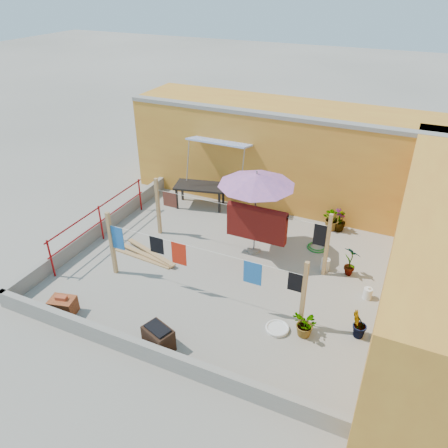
{
  "coord_description": "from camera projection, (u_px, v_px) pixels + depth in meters",
  "views": [
    {
      "loc": [
        3.97,
        -8.68,
        6.94
      ],
      "look_at": [
        -0.14,
        0.3,
        1.15
      ],
      "focal_mm": 35.0,
      "sensor_mm": 36.0,
      "label": 1
    }
  ],
  "objects": [
    {
      "name": "plant_right_a",
      "position": [
        351.0,
        261.0,
        11.23
      ],
      "size": [
        0.56,
        0.49,
        0.88
      ],
      "primitive_type": "imported",
      "rotation": [
        0.0,
        0.0,
        2.66
      ],
      "color": "#1B5719",
      "rests_on": "ground"
    },
    {
      "name": "lumber_pile",
      "position": [
        146.0,
        255.0,
        12.12
      ],
      "size": [
        2.07,
        0.74,
        0.13
      ],
      "color": "tan",
      "rests_on": "ground"
    },
    {
      "name": "plant_back_b",
      "position": [
        339.0,
        220.0,
        13.22
      ],
      "size": [
        0.43,
        0.43,
        0.7
      ],
      "primitive_type": "imported",
      "rotation": [
        0.0,
        0.0,
        1.49
      ],
      "color": "#1B5719",
      "rests_on": "ground"
    },
    {
      "name": "wall_back",
      "position": [
        297.0,
        155.0,
        14.43
      ],
      "size": [
        11.0,
        3.27,
        3.21
      ],
      "color": "gold",
      "rests_on": "ground"
    },
    {
      "name": "brick_stack",
      "position": [
        63.0,
        306.0,
        10.06
      ],
      "size": [
        0.65,
        0.54,
        0.5
      ],
      "color": "#9A4823",
      "rests_on": "ground"
    },
    {
      "name": "green_hose",
      "position": [
        317.0,
        247.0,
        12.52
      ],
      "size": [
        0.57,
        0.57,
        0.08
      ],
      "color": "#197026",
      "rests_on": "ground"
    },
    {
      "name": "red_railing",
      "position": [
        100.0,
        218.0,
        12.6
      ],
      "size": [
        0.05,
        4.2,
        1.1
      ],
      "color": "maroon",
      "rests_on": "ground"
    },
    {
      "name": "clothesline_rig",
      "position": [
        248.0,
        228.0,
        11.47
      ],
      "size": [
        5.09,
        2.35,
        1.8
      ],
      "color": "tan",
      "rests_on": "ground"
    },
    {
      "name": "water_jug_a",
      "position": [
        325.0,
        264.0,
        11.56
      ],
      "size": [
        0.24,
        0.24,
        0.37
      ],
      "color": "silver",
      "rests_on": "ground"
    },
    {
      "name": "parapet_front",
      "position": [
        150.0,
        353.0,
        8.82
      ],
      "size": [
        8.3,
        0.16,
        0.44
      ],
      "primitive_type": "cube",
      "color": "gray",
      "rests_on": "ground"
    },
    {
      "name": "brazier",
      "position": [
        159.0,
        338.0,
        9.11
      ],
      "size": [
        0.74,
        0.61,
        0.57
      ],
      "color": "black",
      "rests_on": "ground"
    },
    {
      "name": "ground",
      "position": [
        224.0,
        267.0,
        11.74
      ],
      "size": [
        80.0,
        80.0,
        0.0
      ],
      "primitive_type": "plane",
      "color": "#9E998E",
      "rests_on": "ground"
    },
    {
      "name": "parapet_left",
      "position": [
        101.0,
        228.0,
        13.09
      ],
      "size": [
        0.16,
        7.3,
        0.44
      ],
      "primitive_type": "cube",
      "color": "gray",
      "rests_on": "ground"
    },
    {
      "name": "white_basin",
      "position": [
        277.0,
        328.0,
        9.67
      ],
      "size": [
        0.53,
        0.53,
        0.09
      ],
      "color": "silver",
      "rests_on": "ground"
    },
    {
      "name": "outdoor_table",
      "position": [
        200.0,
        187.0,
        14.41
      ],
      "size": [
        1.79,
        1.18,
        0.77
      ],
      "color": "black",
      "rests_on": "ground"
    },
    {
      "name": "plant_right_b",
      "position": [
        359.0,
        325.0,
        9.34
      ],
      "size": [
        0.48,
        0.49,
        0.69
      ],
      "primitive_type": "imported",
      "rotation": [
        0.0,
        0.0,
        4.04
      ],
      "color": "#1B5719",
      "rests_on": "ground"
    },
    {
      "name": "plant_right_c",
      "position": [
        306.0,
        325.0,
        9.39
      ],
      "size": [
        0.75,
        0.75,
        0.63
      ],
      "primitive_type": "imported",
      "rotation": [
        0.0,
        0.0,
        5.53
      ],
      "color": "#1B5719",
      "rests_on": "ground"
    },
    {
      "name": "plant_back_a",
      "position": [
        333.0,
        218.0,
        13.28
      ],
      "size": [
        0.83,
        0.78,
        0.74
      ],
      "primitive_type": "imported",
      "rotation": [
        0.0,
        0.0,
        0.38
      ],
      "color": "#1B5719",
      "rests_on": "ground"
    },
    {
      "name": "patio_umbrella",
      "position": [
        257.0,
        180.0,
        11.3
      ],
      "size": [
        2.44,
        2.44,
        2.46
      ],
      "color": "gray",
      "rests_on": "ground"
    },
    {
      "name": "water_jug_b",
      "position": [
        368.0,
        293.0,
        10.55
      ],
      "size": [
        0.21,
        0.21,
        0.33
      ],
      "color": "silver",
      "rests_on": "ground"
    }
  ]
}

